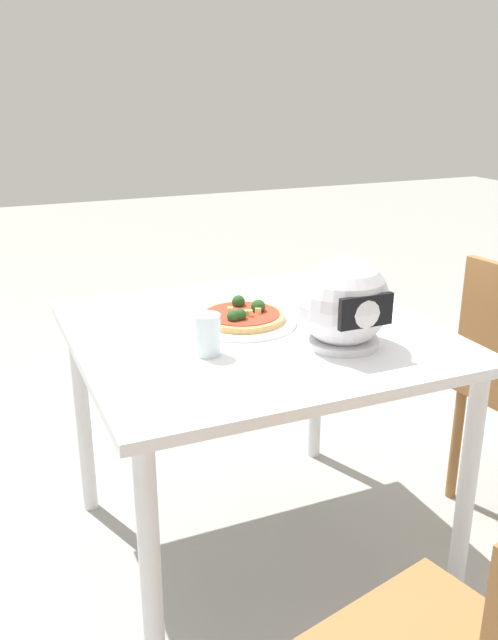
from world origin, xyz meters
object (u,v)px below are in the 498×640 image
(dining_table, at_px, (256,358))
(motorcycle_helmet, at_px, (344,304))
(pizza, at_px, (243,315))
(drinking_glass, at_px, (207,335))

(dining_table, bearing_deg, motorcycle_helmet, 129.85)
(pizza, bearing_deg, motorcycle_helmet, 124.87)
(pizza, distance_m, motorcycle_helmet, 0.33)
(dining_table, relative_size, pizza, 4.06)
(dining_table, height_order, motorcycle_helmet, motorcycle_helmet)
(dining_table, xyz_separation_m, drinking_glass, (0.19, 0.12, 0.14))
(dining_table, relative_size, motorcycle_helmet, 4.17)
(dining_table, distance_m, motorcycle_helmet, 0.33)
(dining_table, bearing_deg, drinking_glass, 32.43)
(motorcycle_helmet, xyz_separation_m, drinking_glass, (0.36, -0.08, -0.06))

